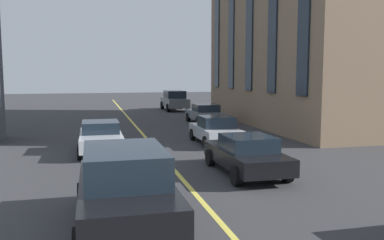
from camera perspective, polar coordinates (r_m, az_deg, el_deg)
The scene contains 8 objects.
lane_centre_line at distance 16.48m, azimuth -3.49°, elevation -5.77°, with size 80.00×0.16×0.01m.
car_grey_mid at distance 39.22m, azimuth -2.42°, elevation 2.76°, with size 4.70×2.14×1.88m.
car_silver_parked_b at distance 20.53m, azimuth 3.25°, elevation -1.37°, with size 3.90×1.89×1.40m.
car_black_trailing at distance 14.51m, azimuth 7.50°, elevation -4.68°, with size 4.40×1.95×1.37m.
car_silver_parked_a at distance 18.75m, azimuth -12.52°, elevation -2.25°, with size 4.40×1.95×1.37m.
car_grey_oncoming at distance 28.87m, azimuth 1.82°, elevation 0.91°, with size 4.40×1.95×1.37m.
car_black_near at distance 9.28m, azimuth -9.25°, elevation -9.40°, with size 4.70×2.14×1.88m.
building_right_near at distance 30.21m, azimuth 15.83°, elevation 15.68°, with size 17.98×8.54×16.91m.
Camera 1 is at (4.15, 2.90, 3.49)m, focal length 38.52 mm.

